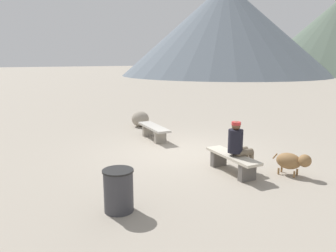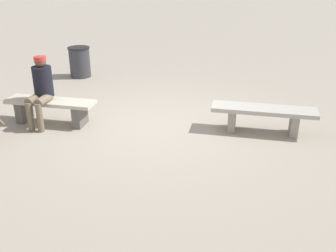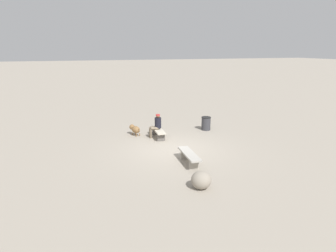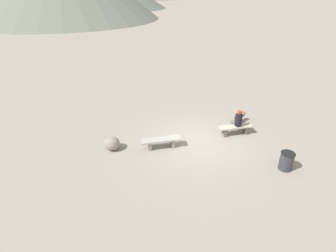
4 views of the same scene
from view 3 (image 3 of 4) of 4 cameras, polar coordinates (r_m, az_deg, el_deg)
name	(u,v)px [view 3 (image 3 of 4)]	position (r m, az deg, el deg)	size (l,w,h in m)	color
ground	(174,150)	(13.47, 1.15, -4.69)	(210.00, 210.00, 0.06)	#9E9384
bench_left	(189,156)	(11.76, 4.21, -5.89)	(1.79, 0.57, 0.45)	gray
bench_right	(158,132)	(15.08, -1.89, -1.21)	(1.66, 0.55, 0.44)	#605B56
seated_person	(156,124)	(15.04, -2.30, 0.37)	(0.37, 0.63, 1.24)	black
dog	(135,129)	(15.57, -6.52, -0.60)	(0.82, 0.55, 0.55)	olive
trash_bin	(206,123)	(16.64, 7.48, 0.51)	(0.54, 0.54, 0.75)	#38383D
boulder	(201,180)	(9.82, 6.53, -10.49)	(0.67, 0.68, 0.60)	gray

